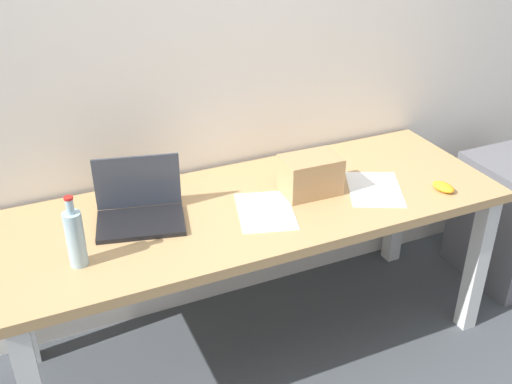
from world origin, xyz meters
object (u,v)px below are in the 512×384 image
Objects in this scene: beer_bottle at (75,237)px; filing_cabinet at (512,220)px; desk at (256,222)px; cardboard_box at (310,175)px; laptop_left at (140,208)px; computer_mouse at (443,187)px.

filing_cabinet is (2.10, 0.08, -0.51)m from beer_bottle.
desk is 0.74m from beer_bottle.
cardboard_box reaches higher than filing_cabinet.
beer_bottle is at bearing -143.52° from laptop_left.
filing_cabinet is (1.84, -0.11, -0.46)m from laptop_left.
computer_mouse is 0.44× the size of cardboard_box.
beer_bottle reaches higher than desk.
filing_cabinet is (0.66, 0.18, -0.42)m from computer_mouse.
beer_bottle is at bearing -172.69° from cardboard_box.
beer_bottle is 1.13× the size of cardboard_box.
beer_bottle is 1.45m from computer_mouse.
beer_bottle reaches higher than filing_cabinet.
laptop_left is 0.68m from cardboard_box.
filing_cabinet is at bearing -1.78° from cardboard_box.
computer_mouse reaches higher than filing_cabinet.
desk is 8.70× the size of cardboard_box.
filing_cabinet is (1.16, -0.04, -0.49)m from cardboard_box.
cardboard_box is at bearing -5.99° from laptop_left.
desk is at bearing -8.28° from laptop_left.
filing_cabinet is at bearing 2.31° from beer_bottle.
desk is 7.69× the size of beer_bottle.
laptop_left is 3.62× the size of computer_mouse.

